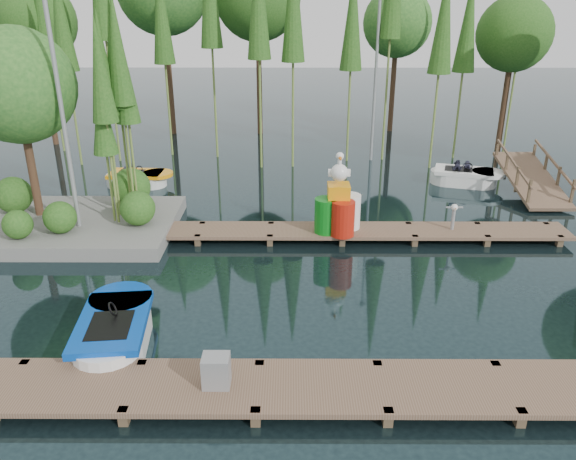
{
  "coord_description": "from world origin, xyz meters",
  "views": [
    {
      "loc": [
        0.56,
        -12.37,
        6.46
      ],
      "look_at": [
        0.5,
        0.5,
        1.1
      ],
      "focal_mm": 35.0,
      "sensor_mm": 36.0,
      "label": 1
    }
  ],
  "objects_px": {
    "boat_yellow_far": "(138,179)",
    "yellow_barrel": "(331,216)",
    "utility_cabinet": "(216,371)",
    "island": "(47,123)",
    "boat_blue": "(115,332)",
    "drum_cluster": "(339,209)"
  },
  "relations": [
    {
      "from": "boat_yellow_far",
      "to": "yellow_barrel",
      "type": "bearing_deg",
      "value": -13.3
    },
    {
      "from": "yellow_barrel",
      "to": "island",
      "type": "bearing_deg",
      "value": 174.37
    },
    {
      "from": "utility_cabinet",
      "to": "drum_cluster",
      "type": "xyz_separation_m",
      "value": [
        2.62,
        6.84,
        0.39
      ]
    },
    {
      "from": "boat_yellow_far",
      "to": "yellow_barrel",
      "type": "relative_size",
      "value": 3.11
    },
    {
      "from": "boat_blue",
      "to": "drum_cluster",
      "type": "xyz_separation_m",
      "value": [
        4.87,
        5.19,
        0.69
      ]
    },
    {
      "from": "island",
      "to": "boat_yellow_far",
      "type": "relative_size",
      "value": 2.69
    },
    {
      "from": "island",
      "to": "boat_blue",
      "type": "relative_size",
      "value": 2.23
    },
    {
      "from": "yellow_barrel",
      "to": "utility_cabinet",
      "type": "bearing_deg",
      "value": -109.06
    },
    {
      "from": "island",
      "to": "boat_blue",
      "type": "xyz_separation_m",
      "value": [
        3.35,
        -6.14,
        -2.9
      ]
    },
    {
      "from": "utility_cabinet",
      "to": "drum_cluster",
      "type": "bearing_deg",
      "value": 69.01
    },
    {
      "from": "boat_yellow_far",
      "to": "drum_cluster",
      "type": "xyz_separation_m",
      "value": [
        7.0,
        -5.05,
        0.71
      ]
    },
    {
      "from": "utility_cabinet",
      "to": "drum_cluster",
      "type": "height_order",
      "value": "drum_cluster"
    },
    {
      "from": "boat_blue",
      "to": "yellow_barrel",
      "type": "xyz_separation_m",
      "value": [
        4.67,
        5.35,
        0.42
      ]
    },
    {
      "from": "utility_cabinet",
      "to": "yellow_barrel",
      "type": "height_order",
      "value": "yellow_barrel"
    },
    {
      "from": "utility_cabinet",
      "to": "yellow_barrel",
      "type": "xyz_separation_m",
      "value": [
        2.42,
        7.0,
        0.12
      ]
    },
    {
      "from": "island",
      "to": "utility_cabinet",
      "type": "distance_m",
      "value": 9.94
    },
    {
      "from": "island",
      "to": "utility_cabinet",
      "type": "xyz_separation_m",
      "value": [
        5.6,
        -7.79,
        -2.6
      ]
    },
    {
      "from": "island",
      "to": "yellow_barrel",
      "type": "bearing_deg",
      "value": -5.63
    },
    {
      "from": "utility_cabinet",
      "to": "yellow_barrel",
      "type": "distance_m",
      "value": 7.41
    },
    {
      "from": "boat_blue",
      "to": "yellow_barrel",
      "type": "relative_size",
      "value": 3.74
    },
    {
      "from": "boat_blue",
      "to": "utility_cabinet",
      "type": "xyz_separation_m",
      "value": [
        2.25,
        -1.65,
        0.3
      ]
    },
    {
      "from": "island",
      "to": "drum_cluster",
      "type": "xyz_separation_m",
      "value": [
        8.23,
        -0.95,
        -2.21
      ]
    }
  ]
}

